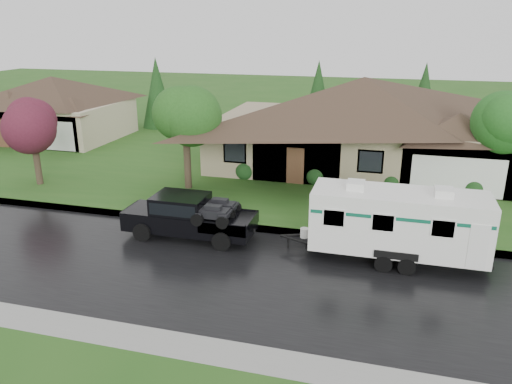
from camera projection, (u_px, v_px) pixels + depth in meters
The scene contains 12 objects.
ground at pixel (282, 255), 20.17m from camera, with size 140.00×140.00×0.00m, color #26541A.
road at pixel (270, 278), 18.34m from camera, with size 140.00×8.00×0.01m, color black.
curb at pixel (293, 232), 22.20m from camera, with size 140.00×0.50×0.15m, color gray.
lawn at pixel (330, 160), 33.84m from camera, with size 140.00×26.00×0.15m, color #26541A.
house_main at pixel (367, 113), 31.07m from camera, with size 19.44×10.80×6.90m.
house_far at pixel (55, 102), 39.12m from camera, with size 10.80×8.64×5.80m.
tree_left_green at pixel (185, 120), 26.71m from camera, with size 3.33×3.33×5.51m.
tree_red at pixel (32, 124), 27.49m from camera, with size 3.00×3.00×4.97m.
tree_right_green at pixel (512, 124), 25.17m from camera, with size 3.40×3.40×5.63m.
shrub_row at pixel (353, 178), 27.95m from camera, with size 13.60×1.00×1.00m.
pickup_truck at pixel (187, 215), 21.62m from camera, with size 5.67×2.15×1.89m.
travel_trailer at pixel (398, 221), 19.21m from camera, with size 6.99×2.46×3.14m.
Camera 1 is at (3.80, -17.89, 8.94)m, focal length 35.00 mm.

